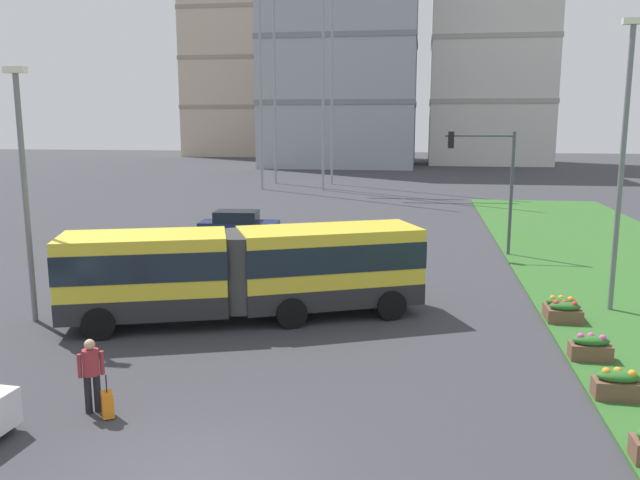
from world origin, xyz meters
name	(u,v)px	position (x,y,z in m)	size (l,w,h in m)	color
articulated_bus	(246,271)	(-1.59, 9.93, 1.65)	(11.84, 6.63, 3.00)	yellow
car_navy_sedan	(239,225)	(-6.04, 24.53, 0.75)	(4.53, 2.30, 1.58)	#19234C
pedestrian_crossing	(91,371)	(-3.17, 2.49, 1.00)	(0.50, 0.37, 1.74)	black
rolling_suitcase	(108,404)	(-2.72, 2.29, 0.31)	(0.40, 0.43, 0.97)	orange
flower_planter_1	(618,384)	(8.81, 4.98, 0.43)	(1.10, 0.56, 0.74)	brown
flower_planter_2	(590,347)	(8.81, 7.54, 0.43)	(1.10, 0.56, 0.74)	brown
flower_planter_3	(565,312)	(8.81, 10.92, 0.43)	(1.10, 0.56, 0.74)	brown
flower_planter_4	(561,307)	(8.81, 11.49, 0.43)	(1.10, 0.56, 0.74)	brown
traffic_light_far_right	(490,172)	(7.36, 22.00, 4.12)	(3.34, 0.28, 6.05)	#474C51
streetlight_left	(24,184)	(-8.50, 8.64, 4.55)	(0.70, 0.28, 8.22)	slate
streetlight_median	(622,157)	(10.71, 12.72, 5.36)	(0.70, 0.28, 9.82)	slate
apartment_tower_west	(245,15)	(-30.00, 114.46, 26.32)	(20.67, 18.22, 52.59)	#C6B299
apartment_tower_westcentre	(342,13)	(-7.91, 86.26, 21.80)	(21.74, 18.22, 43.55)	#9EA3AD
transmission_pylon	(297,3)	(-8.23, 53.90, 17.69)	(9.00, 6.24, 32.50)	gray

